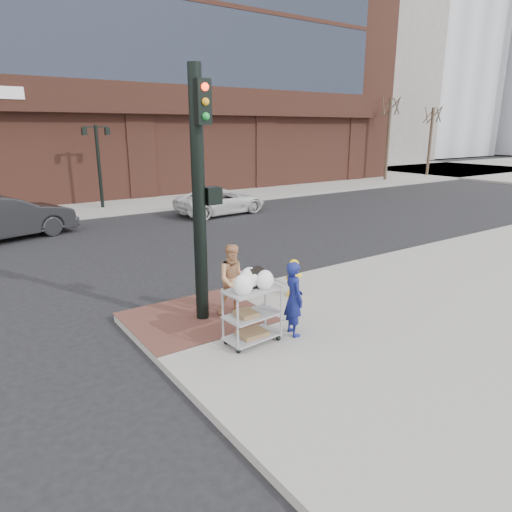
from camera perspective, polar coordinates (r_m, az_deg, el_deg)
ground at (r=9.41m, az=-1.57°, el=-9.43°), size 220.00×220.00×0.00m
sidewalk_far at (r=42.91m, az=-11.25°, el=10.15°), size 65.00×36.00×0.15m
brick_curb_ramp at (r=9.79m, az=-7.46°, el=-7.54°), size 2.80×2.40×0.01m
filler_block at (r=63.69m, az=10.51°, el=19.95°), size 14.00×20.00×18.00m
bare_tree_a at (r=37.21m, az=16.55°, el=18.58°), size 1.80×1.80×7.20m
bare_tree_b at (r=42.27m, az=21.32°, el=17.11°), size 1.80×1.80×6.70m
lamp_post at (r=24.12m, az=-19.12°, el=11.58°), size 1.32×0.22×4.00m
traffic_signal_pole at (r=9.02m, az=-6.99°, el=8.17°), size 0.61×0.51×5.00m
woman_blue at (r=8.71m, az=4.74°, el=-5.32°), size 0.46×0.60×1.46m
pedestrian_tan at (r=9.64m, az=-2.75°, el=-2.97°), size 0.89×0.80×1.53m
sedan_dark at (r=19.16m, az=-29.18°, el=4.20°), size 5.36×3.09×1.67m
minivan_white at (r=22.07m, az=-4.40°, el=6.85°), size 4.60×2.39×1.24m
utility_cart at (r=8.38m, az=-0.48°, el=-6.77°), size 1.06×0.65×1.42m
fire_hydrant at (r=10.78m, az=4.74°, el=-2.68°), size 0.42×0.30×0.90m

